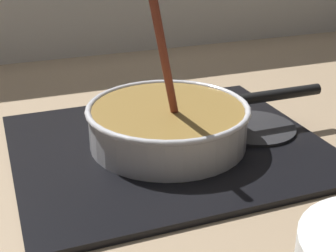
% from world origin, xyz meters
% --- Properties ---
extents(ground, '(2.40, 1.60, 0.04)m').
position_xyz_m(ground, '(0.00, 0.00, -0.02)').
color(ground, '#9E8466').
extents(hob_plate, '(0.56, 0.48, 0.01)m').
position_xyz_m(hob_plate, '(0.02, 0.11, 0.01)').
color(hob_plate, black).
rests_on(hob_plate, ground).
extents(burner_ring, '(0.21, 0.21, 0.01)m').
position_xyz_m(burner_ring, '(0.02, 0.11, 0.02)').
color(burner_ring, '#592D0C').
rests_on(burner_ring, hob_plate).
extents(spare_burner, '(0.17, 0.17, 0.01)m').
position_xyz_m(spare_burner, '(0.20, 0.11, 0.01)').
color(spare_burner, '#262628').
rests_on(spare_burner, hob_plate).
extents(cooking_pan, '(0.47, 0.30, 0.28)m').
position_xyz_m(cooking_pan, '(0.02, 0.11, 0.05)').
color(cooking_pan, silver).
rests_on(cooking_pan, hob_plate).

